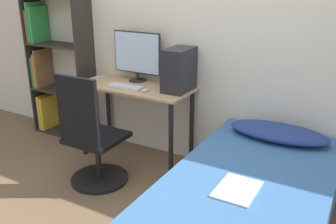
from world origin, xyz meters
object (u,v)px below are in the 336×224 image
at_px(bed, 248,209).
at_px(monitor, 137,55).
at_px(keyboard, 125,87).
at_px(pc_tower, 179,70).
at_px(office_chair, 92,144).
at_px(bookshelf, 52,69).

xyz_separation_m(bed, monitor, (-1.47, 0.85, 0.78)).
relative_size(keyboard, pc_tower, 0.90).
bearing_deg(office_chair, bookshelf, 148.06).
height_order(monitor, keyboard, monitor).
bearing_deg(monitor, pc_tower, -9.70).
xyz_separation_m(monitor, keyboard, (0.03, -0.26, -0.26)).
relative_size(bookshelf, pc_tower, 4.04).
height_order(bookshelf, bed, bookshelf).
distance_m(bookshelf, pc_tower, 1.67).
bearing_deg(keyboard, office_chair, -89.92).
bearing_deg(bookshelf, monitor, 2.38).
height_order(office_chair, pc_tower, pc_tower).
bearing_deg(monitor, bookshelf, -177.62).
relative_size(bookshelf, keyboard, 4.47).
relative_size(office_chair, keyboard, 2.90).
bearing_deg(keyboard, monitor, 97.44).
height_order(bookshelf, pc_tower, bookshelf).
xyz_separation_m(bookshelf, office_chair, (1.17, -0.73, -0.37)).
relative_size(bookshelf, monitor, 2.98).
distance_m(bed, monitor, 1.87).
bearing_deg(bed, bookshelf, 162.93).
relative_size(bed, pc_tower, 4.85).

